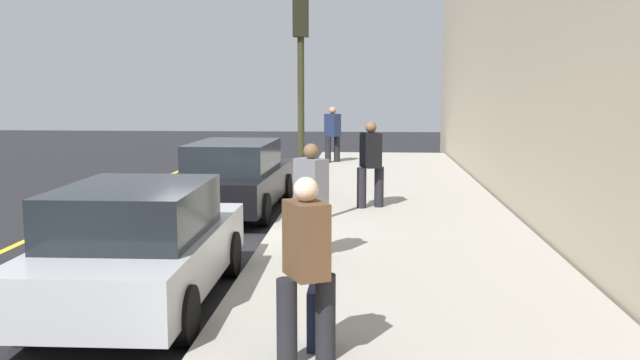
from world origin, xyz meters
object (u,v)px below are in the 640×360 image
Objects in this scene: parked_car_silver at (140,245)px; pedestrian_navy_coat at (333,133)px; pedestrian_black_coat at (371,162)px; traffic_light_pole at (301,71)px; rolling_suitcase at (319,318)px; parked_car_black at (236,177)px; pedestrian_grey_coat at (311,197)px; pedestrian_brown_coat at (306,265)px.

pedestrian_navy_coat is at bearing -6.12° from parked_car_silver.
pedestrian_black_coat is 2.97m from traffic_light_pole.
parked_car_silver is 5.07m from traffic_light_pole.
pedestrian_navy_coat is 1.93× the size of rolling_suitcase.
rolling_suitcase is at bearing -177.59° from pedestrian_navy_coat.
pedestrian_navy_coat is 0.45× the size of traffic_light_pole.
rolling_suitcase is (-7.96, -2.32, -0.31)m from parked_car_black.
parked_car_silver is at bearing -179.71° from parked_car_black.
pedestrian_navy_coat is 1.02× the size of pedestrian_black_coat.
parked_car_silver and parked_car_black have the same top height.
pedestrian_grey_coat is 4.45m from pedestrian_black_coat.
pedestrian_black_coat reaches higher than pedestrian_brown_coat.
traffic_light_pole reaches higher than pedestrian_grey_coat.
traffic_light_pole is at bearing -142.15° from parked_car_black.
rolling_suitcase is (-1.60, -2.29, -0.31)m from parked_car_silver.
pedestrian_navy_coat is 1.08× the size of pedestrian_grey_coat.
rolling_suitcase is at bearing -172.94° from traffic_light_pole.
pedestrian_black_coat is (4.36, -0.88, 0.05)m from pedestrian_grey_coat.
pedestrian_grey_coat is (1.94, -1.92, 0.30)m from parked_car_silver.
pedestrian_brown_coat is (-8.33, -2.23, 0.31)m from parked_car_black.
pedestrian_grey_coat is at bearing -44.72° from parked_car_silver.
traffic_light_pole reaches higher than pedestrian_navy_coat.
parked_car_black is 1.18× the size of traffic_light_pole.
pedestrian_grey_coat is (-4.41, -1.96, 0.29)m from parked_car_black.
rolling_suitcase is (-16.48, -0.69, -0.68)m from pedestrian_navy_coat.
pedestrian_brown_coat is (-16.85, -0.60, -0.06)m from pedestrian_navy_coat.
pedestrian_navy_coat reaches higher than parked_car_silver.
parked_car_silver is at bearing 135.28° from pedestrian_grey_coat.
parked_car_black is at bearing 16.26° from rolling_suitcase.
pedestrian_navy_coat is (8.52, -1.63, 0.37)m from parked_car_black.
pedestrian_black_coat reaches higher than parked_car_silver.
pedestrian_brown_coat is 0.42× the size of traffic_light_pole.
pedestrian_brown_coat is 0.73m from rolling_suitcase.
pedestrian_black_coat is (-0.05, -2.84, 0.34)m from parked_car_black.
parked_car_black is 8.63m from pedestrian_brown_coat.
traffic_light_pole reaches higher than parked_car_silver.
traffic_light_pole reaches higher than rolling_suitcase.
pedestrian_brown_coat is at bearing -177.95° from pedestrian_navy_coat.
parked_car_black is at bearing 0.29° from parked_car_silver.
traffic_light_pole is (-10.57, 0.04, 1.79)m from pedestrian_navy_coat.
pedestrian_grey_coat is at bearing -156.09° from parked_car_black.
pedestrian_grey_coat is 0.98× the size of pedestrian_brown_coat.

